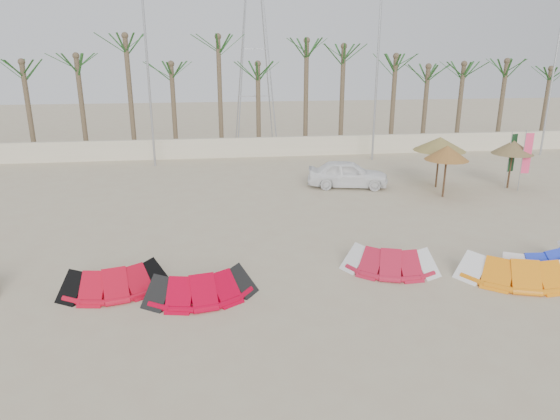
{
  "coord_description": "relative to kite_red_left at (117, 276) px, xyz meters",
  "views": [
    {
      "loc": [
        -2.3,
        -11.25,
        6.89
      ],
      "look_at": [
        0.0,
        6.0,
        1.3
      ],
      "focal_mm": 32.0,
      "sensor_mm": 36.0,
      "label": 1
    }
  ],
  "objects": [
    {
      "name": "ground",
      "position": [
        5.38,
        -2.95,
        -0.42
      ],
      "size": [
        120.0,
        120.0,
        0.0
      ],
      "primitive_type": "plane",
      "color": "tan",
      "rests_on": "ground"
    },
    {
      "name": "boundary_wall",
      "position": [
        5.38,
        19.05,
        0.23
      ],
      "size": [
        60.0,
        0.3,
        1.3
      ],
      "primitive_type": "cube",
      "color": "beige",
      "rests_on": "ground"
    },
    {
      "name": "palm_line",
      "position": [
        6.04,
        20.55,
        6.03
      ],
      "size": [
        52.0,
        4.0,
        7.7
      ],
      "color": "brown",
      "rests_on": "ground"
    },
    {
      "name": "lamp_b",
      "position": [
        -0.59,
        17.05,
        5.35
      ],
      "size": [
        1.25,
        0.14,
        11.0
      ],
      "color": "#A5A8AD",
      "rests_on": "ground"
    },
    {
      "name": "lamp_c",
      "position": [
        13.41,
        17.05,
        5.35
      ],
      "size": [
        1.25,
        0.14,
        11.0
      ],
      "color": "#A5A8AD",
      "rests_on": "ground"
    },
    {
      "name": "lamp_d",
      "position": [
        25.41,
        17.05,
        5.35
      ],
      "size": [
        1.25,
        0.14,
        11.0
      ],
      "color": "#A5A8AD",
      "rests_on": "ground"
    },
    {
      "name": "pylon",
      "position": [
        6.38,
        25.05,
        -0.42
      ],
      "size": [
        3.0,
        3.0,
        14.0
      ],
      "primitive_type": null,
      "color": "#A5A8AD",
      "rests_on": "ground"
    },
    {
      "name": "kite_red_left",
      "position": [
        0.0,
        0.0,
        0.0
      ],
      "size": [
        3.35,
        2.11,
        0.9
      ],
      "color": "red",
      "rests_on": "ground"
    },
    {
      "name": "kite_red_mid",
      "position": [
        2.53,
        -0.73,
        0.0
      ],
      "size": [
        3.37,
        2.0,
        0.9
      ],
      "color": "#BC001F",
      "rests_on": "ground"
    },
    {
      "name": "kite_red_right",
      "position": [
        8.56,
        0.32,
        -0.0
      ],
      "size": [
        3.33,
        2.28,
        0.9
      ],
      "color": "#B81631",
      "rests_on": "ground"
    },
    {
      "name": "kite_orange",
      "position": [
        12.32,
        -0.88,
        0.0
      ],
      "size": [
        3.92,
        2.43,
        0.9
      ],
      "color": "orange",
      "rests_on": "ground"
    },
    {
      "name": "kite_blue",
      "position": [
        13.53,
        -0.33,
        0.0
      ],
      "size": [
        3.68,
        2.34,
        0.9
      ],
      "color": "blue",
      "rests_on": "ground"
    },
    {
      "name": "parasol_left",
      "position": [
        14.59,
        9.9,
        1.88
      ],
      "size": [
        2.68,
        2.68,
        2.65
      ],
      "color": "#4C331E",
      "rests_on": "ground"
    },
    {
      "name": "parasol_mid",
      "position": [
        14.14,
        8.1,
        1.78
      ],
      "size": [
        2.11,
        2.11,
        2.55
      ],
      "color": "#4C331E",
      "rests_on": "ground"
    },
    {
      "name": "parasol_right",
      "position": [
        18.25,
        9.26,
        1.73
      ],
      "size": [
        2.09,
        2.09,
        2.51
      ],
      "color": "#4C331E",
      "rests_on": "ground"
    },
    {
      "name": "flag_pink",
      "position": [
        18.61,
        8.64,
        1.45
      ],
      "size": [
        0.45,
        0.07,
        3.14
      ],
      "color": "#A5A8AD",
      "rests_on": "ground"
    },
    {
      "name": "flag_green",
      "position": [
        18.22,
        9.19,
        1.36
      ],
      "size": [
        0.44,
        0.15,
        3.0
      ],
      "color": "#A5A8AD",
      "rests_on": "ground"
    },
    {
      "name": "car",
      "position": [
        9.96,
        10.54,
        0.29
      ],
      "size": [
        4.43,
        2.49,
        1.42
      ],
      "primitive_type": "imported",
      "rotation": [
        0.0,
        0.0,
        1.37
      ],
      "color": "white",
      "rests_on": "ground"
    }
  ]
}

